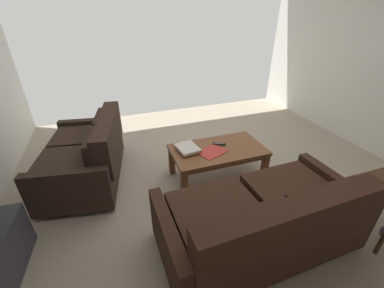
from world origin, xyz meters
TOP-DOWN VIEW (x-y plane):
  - ground_plane at (0.00, 0.00)m, footprint 5.05×5.04m
  - sofa_main at (0.05, 1.07)m, footprint 1.74×0.92m
  - loveseat_near at (1.47, -0.53)m, footprint 1.04×1.47m
  - coffee_table at (-0.03, -0.05)m, footprint 1.13×0.62m
  - book_stack at (0.33, -0.13)m, footprint 0.27×0.32m
  - tv_remote at (-0.09, -0.14)m, footprint 0.16×0.11m
  - loose_magazine at (0.07, 0.00)m, footprint 0.37×0.33m

SIDE VIEW (x-z plane):
  - ground_plane at x=0.00m, z-range -0.01..0.00m
  - sofa_main at x=0.05m, z-range -0.05..0.73m
  - loveseat_near at x=1.47m, z-range -0.06..0.76m
  - coffee_table at x=-0.03m, z-range 0.14..0.56m
  - loose_magazine at x=0.07m, z-range 0.42..0.42m
  - tv_remote at x=-0.09m, z-range 0.42..0.44m
  - book_stack at x=0.33m, z-range 0.42..0.47m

